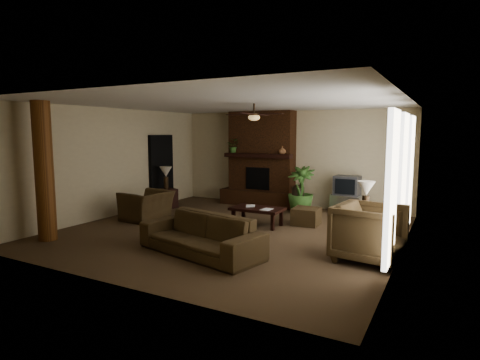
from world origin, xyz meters
The scene contains 23 objects.
room_shell centered at (0.00, 0.00, 1.40)m, with size 7.00×7.00×7.00m.
fireplace centered at (-0.80, 3.22, 1.16)m, with size 2.40×0.70×2.80m.
windows centered at (3.45, 0.20, 1.35)m, with size 0.08×3.65×2.35m.
log_column centered at (-2.95, -2.40, 1.40)m, with size 0.36×0.36×2.80m, color brown.
doorway centered at (-3.44, 1.80, 1.05)m, with size 0.10×1.00×2.10m, color black.
ceiling_fan centered at (0.40, 0.30, 2.53)m, with size 1.35×1.35×0.37m.
sofa centered at (0.32, -1.69, 0.47)m, with size 2.41×0.70×0.94m, color #41311C.
armchair_left centered at (-2.42, -0.02, 0.48)m, with size 1.10×0.72×0.96m, color #41311C.
armchair_right centered at (3.07, -0.68, 0.54)m, with size 1.05×0.98×1.08m, color #41311C.
coffee_table centered at (0.28, 0.73, 0.37)m, with size 1.20×0.70×0.43m.
ottoman centered at (1.26, 1.37, 0.20)m, with size 0.60×0.60×0.40m, color #41311C.
tv_stand centered at (1.83, 3.15, 0.25)m, with size 0.85×0.50×0.50m, color silver.
tv centered at (1.80, 3.14, 0.76)m, with size 0.67×0.56×0.52m.
floor_vase centered at (0.58, 2.65, 0.43)m, with size 0.34×0.34×0.77m.
floor_plant centered at (0.70, 2.57, 0.36)m, with size 0.71×1.27×0.71m, color #365E25.
side_table_left centered at (-3.00, 1.46, 0.28)m, with size 0.50×0.50×0.55m, color black.
lamp_left centered at (-3.01, 1.48, 1.00)m, with size 0.41×0.41×0.65m.
side_table_right centered at (2.78, 0.69, 0.28)m, with size 0.50×0.50×0.55m, color black.
lamp_right centered at (2.73, 0.73, 1.00)m, with size 0.37×0.37×0.65m.
mantel_plant centered at (-1.62, 3.01, 1.72)m, with size 0.38×0.42×0.33m, color #365E25.
mantel_vase centered at (-0.03, 3.01, 1.67)m, with size 0.22×0.23×0.22m, color #925F3A.
book_a centered at (-0.01, 0.71, 0.57)m, with size 0.22×0.03×0.29m, color #999999.
book_b centered at (0.50, 0.57, 0.58)m, with size 0.21×0.02×0.29m, color #999999.
Camera 1 is at (4.22, -7.43, 2.19)m, focal length 29.44 mm.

